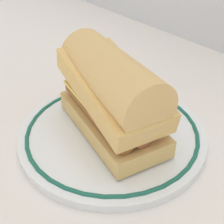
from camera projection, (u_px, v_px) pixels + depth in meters
name	position (u px, v px, depth m)	size (l,w,h in m)	color
ground_plane	(91.00, 149.00, 0.45)	(1.50, 1.50, 0.00)	silver
plate	(112.00, 133.00, 0.47)	(0.27, 0.27, 0.01)	white
sausage_sandwich	(112.00, 93.00, 0.43)	(0.20, 0.12, 0.12)	tan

